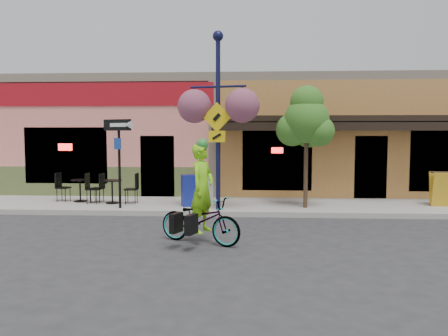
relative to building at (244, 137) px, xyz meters
name	(u,v)px	position (x,y,z in m)	size (l,w,h in m)	color
ground	(240,221)	(0.00, -7.50, -2.25)	(90.00, 90.00, 0.00)	#2D2D30
sidewalk	(242,206)	(0.00, -5.50, -2.17)	(24.00, 3.00, 0.15)	#9E9B93
curb	(241,214)	(0.00, -6.95, -2.17)	(24.00, 0.12, 0.15)	#A8A59E
building	(244,137)	(0.00, 0.00, 0.00)	(18.20, 8.20, 4.50)	#F08476
bicycle	(200,220)	(-0.82, -10.05, -1.74)	(0.67, 1.94, 1.02)	maroon
cyclist_rider	(202,200)	(-0.77, -10.05, -1.30)	(0.69, 0.46, 1.90)	#83DE17
lamp_post	(218,121)	(-0.67, -6.64, 0.48)	(1.65, 0.66, 5.16)	#13153C
one_way_sign	(119,164)	(-3.62, -6.55, -0.78)	(1.01, 0.22, 2.64)	black
cafe_set_left	(80,187)	(-5.28, -5.42, -1.62)	(1.59, 0.79, 0.95)	black
cafe_set_right	(112,188)	(-4.13, -5.70, -1.61)	(1.63, 0.82, 0.98)	black
newspaper_box_blue	(189,190)	(-1.61, -6.06, -1.62)	(0.43, 0.38, 0.96)	navy
newspaper_box_grey	(206,192)	(-1.08, -6.00, -1.66)	(0.41, 0.37, 0.88)	#BABABA
street_tree	(306,146)	(1.93, -6.15, -0.26)	(1.44, 1.44, 3.69)	#3D7A26
sandwich_board	(444,190)	(6.13, -5.81, -1.57)	(0.64, 0.47, 1.06)	gold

